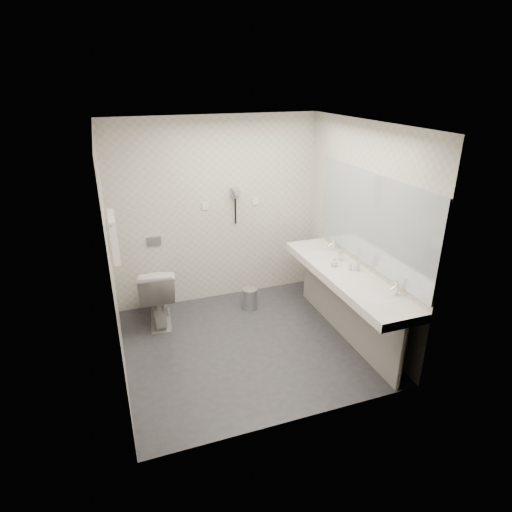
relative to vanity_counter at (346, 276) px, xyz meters
name	(u,v)px	position (x,y,z in m)	size (l,w,h in m)	color
floor	(248,344)	(-1.12, 0.20, -0.80)	(2.80, 2.80, 0.00)	#2B2B31
ceiling	(247,125)	(-1.12, 0.20, 1.70)	(2.80, 2.80, 0.00)	silver
wall_back	(217,212)	(-1.12, 1.50, 0.45)	(2.80, 2.80, 0.00)	beige
wall_front	(299,301)	(-1.12, -1.10, 0.45)	(2.80, 2.80, 0.00)	beige
wall_left	(111,263)	(-2.52, 0.20, 0.45)	(2.60, 2.60, 0.00)	beige
wall_right	(361,231)	(0.27, 0.20, 0.45)	(2.60, 2.60, 0.00)	beige
vanity_counter	(346,276)	(0.00, 0.00, 0.00)	(0.55, 2.20, 0.10)	silver
vanity_panel	(345,308)	(0.02, 0.00, -0.42)	(0.03, 2.15, 0.75)	gray
vanity_post_near	(402,357)	(0.05, -1.04, -0.42)	(0.06, 0.06, 0.75)	silver
vanity_post_far	(308,273)	(0.05, 1.04, -0.42)	(0.06, 0.06, 0.75)	silver
mirror	(371,220)	(0.26, 0.00, 0.65)	(0.02, 2.20, 1.05)	#B2BCC6
basin_near	(379,299)	(0.00, -0.65, 0.04)	(0.40, 0.31, 0.05)	silver
basin_far	(320,253)	(0.00, 0.65, 0.04)	(0.40, 0.31, 0.05)	silver
faucet_near	(396,288)	(0.19, -0.65, 0.12)	(0.04, 0.04, 0.15)	silver
faucet_far	(334,245)	(0.19, 0.65, 0.12)	(0.04, 0.04, 0.15)	silver
soap_bottle_a	(357,266)	(0.14, 0.00, 0.11)	(0.05, 0.05, 0.12)	beige
soap_bottle_b	(334,262)	(-0.05, 0.19, 0.10)	(0.08, 0.08, 0.11)	beige
soap_bottle_c	(350,266)	(0.07, 0.03, 0.10)	(0.04, 0.04, 0.10)	beige
glass_left	(341,256)	(0.12, 0.33, 0.10)	(0.06, 0.06, 0.10)	silver
toilet	(158,294)	(-2.03, 1.08, -0.40)	(0.45, 0.78, 0.80)	silver
flush_plate	(154,241)	(-1.98, 1.49, 0.15)	(0.18, 0.02, 0.12)	#B2B5BA
pedal_bin	(250,299)	(-0.84, 0.99, -0.66)	(0.20, 0.20, 0.28)	#B2B5BA
bin_lid	(250,290)	(-0.84, 0.99, -0.51)	(0.20, 0.20, 0.01)	#B2B5BA
towel_rail	(110,217)	(-2.47, 0.75, 0.75)	(0.02, 0.02, 0.62)	silver
towel_near	(114,241)	(-2.46, 0.61, 0.53)	(0.07, 0.24, 0.48)	white
towel_far	(113,232)	(-2.46, 0.89, 0.53)	(0.07, 0.24, 0.48)	white
dryer_cradle	(235,193)	(-0.88, 1.47, 0.70)	(0.10, 0.04, 0.14)	gray
dryer_barrel	(236,192)	(-0.88, 1.40, 0.73)	(0.08, 0.08, 0.14)	gray
dryer_cord	(235,211)	(-0.88, 1.46, 0.45)	(0.02, 0.02, 0.35)	black
switch_plate_a	(205,206)	(-1.27, 1.49, 0.55)	(0.09, 0.02, 0.09)	silver
switch_plate_b	(256,201)	(-0.57, 1.49, 0.55)	(0.09, 0.02, 0.09)	silver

